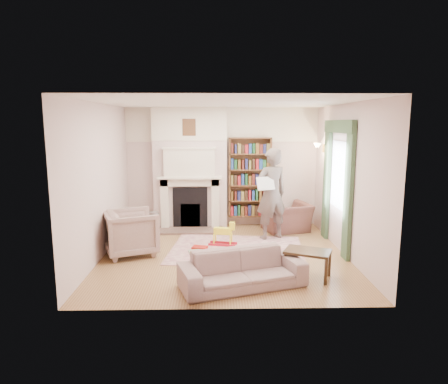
{
  "coord_description": "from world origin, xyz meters",
  "views": [
    {
      "loc": [
        -0.17,
        -7.22,
        2.44
      ],
      "look_at": [
        0.0,
        0.25,
        1.15
      ],
      "focal_mm": 32.0,
      "sensor_mm": 36.0,
      "label": 1
    }
  ],
  "objects_px": {
    "armchair_left": "(131,232)",
    "paraffin_heater": "(154,224)",
    "bookcase": "(250,177)",
    "sofa": "(242,269)",
    "armchair_reading": "(287,217)",
    "man_reading": "(271,194)",
    "coffee_table": "(307,264)",
    "rocking_horse": "(223,234)"
  },
  "relations": [
    {
      "from": "armchair_left",
      "to": "paraffin_heater",
      "type": "bearing_deg",
      "value": -33.95
    },
    {
      "from": "bookcase",
      "to": "armchair_left",
      "type": "distance_m",
      "value": 3.25
    },
    {
      "from": "armchair_reading",
      "to": "sofa",
      "type": "xyz_separation_m",
      "value": [
        -1.23,
        -3.14,
        -0.05
      ]
    },
    {
      "from": "bookcase",
      "to": "sofa",
      "type": "distance_m",
      "value": 3.77
    },
    {
      "from": "bookcase",
      "to": "sofa",
      "type": "bearing_deg",
      "value": -96.46
    },
    {
      "from": "sofa",
      "to": "man_reading",
      "type": "bearing_deg",
      "value": 55.15
    },
    {
      "from": "sofa",
      "to": "coffee_table",
      "type": "relative_size",
      "value": 2.67
    },
    {
      "from": "bookcase",
      "to": "sofa",
      "type": "height_order",
      "value": "bookcase"
    },
    {
      "from": "paraffin_heater",
      "to": "rocking_horse",
      "type": "distance_m",
      "value": 1.63
    },
    {
      "from": "armchair_reading",
      "to": "rocking_horse",
      "type": "xyz_separation_m",
      "value": [
        -1.48,
        -1.07,
        -0.07
      ]
    },
    {
      "from": "armchair_reading",
      "to": "armchair_left",
      "type": "bearing_deg",
      "value": 10.94
    },
    {
      "from": "armchair_reading",
      "to": "sofa",
      "type": "bearing_deg",
      "value": 53.69
    },
    {
      "from": "bookcase",
      "to": "rocking_horse",
      "type": "xyz_separation_m",
      "value": [
        -0.67,
        -1.57,
        -0.93
      ]
    },
    {
      "from": "paraffin_heater",
      "to": "armchair_reading",
      "type": "bearing_deg",
      "value": 7.75
    },
    {
      "from": "bookcase",
      "to": "armchair_reading",
      "type": "relative_size",
      "value": 1.87
    },
    {
      "from": "bookcase",
      "to": "armchair_left",
      "type": "relative_size",
      "value": 2.01
    },
    {
      "from": "armchair_reading",
      "to": "armchair_left",
      "type": "xyz_separation_m",
      "value": [
        -3.21,
        -1.56,
        0.1
      ]
    },
    {
      "from": "paraffin_heater",
      "to": "rocking_horse",
      "type": "relative_size",
      "value": 0.98
    },
    {
      "from": "armchair_reading",
      "to": "coffee_table",
      "type": "relative_size",
      "value": 1.41
    },
    {
      "from": "armchair_left",
      "to": "armchair_reading",
      "type": "bearing_deg",
      "value": -86.23
    },
    {
      "from": "sofa",
      "to": "man_reading",
      "type": "xyz_separation_m",
      "value": [
        0.78,
        2.54,
        0.7
      ]
    },
    {
      "from": "man_reading",
      "to": "paraffin_heater",
      "type": "bearing_deg",
      "value": -27.15
    },
    {
      "from": "armchair_reading",
      "to": "man_reading",
      "type": "xyz_separation_m",
      "value": [
        -0.45,
        -0.6,
        0.65
      ]
    },
    {
      "from": "armchair_reading",
      "to": "rocking_horse",
      "type": "height_order",
      "value": "armchair_reading"
    },
    {
      "from": "armchair_reading",
      "to": "man_reading",
      "type": "distance_m",
      "value": 0.99
    },
    {
      "from": "bookcase",
      "to": "sofa",
      "type": "relative_size",
      "value": 0.99
    },
    {
      "from": "bookcase",
      "to": "coffee_table",
      "type": "relative_size",
      "value": 2.64
    },
    {
      "from": "coffee_table",
      "to": "paraffin_heater",
      "type": "relative_size",
      "value": 1.27
    },
    {
      "from": "armchair_reading",
      "to": "coffee_table",
      "type": "bearing_deg",
      "value": 71.64
    },
    {
      "from": "armchair_reading",
      "to": "man_reading",
      "type": "height_order",
      "value": "man_reading"
    },
    {
      "from": "sofa",
      "to": "man_reading",
      "type": "relative_size",
      "value": 0.96
    },
    {
      "from": "bookcase",
      "to": "armchair_reading",
      "type": "height_order",
      "value": "bookcase"
    },
    {
      "from": "bookcase",
      "to": "rocking_horse",
      "type": "distance_m",
      "value": 1.94
    },
    {
      "from": "bookcase",
      "to": "paraffin_heater",
      "type": "height_order",
      "value": "bookcase"
    },
    {
      "from": "paraffin_heater",
      "to": "bookcase",
      "type": "bearing_deg",
      "value": 22.74
    },
    {
      "from": "coffee_table",
      "to": "paraffin_heater",
      "type": "xyz_separation_m",
      "value": [
        -2.81,
        2.39,
        0.05
      ]
    },
    {
      "from": "coffee_table",
      "to": "rocking_horse",
      "type": "distance_m",
      "value": 2.17
    },
    {
      "from": "armchair_left",
      "to": "paraffin_heater",
      "type": "distance_m",
      "value": 1.19
    },
    {
      "from": "bookcase",
      "to": "armchair_reading",
      "type": "distance_m",
      "value": 1.28
    },
    {
      "from": "armchair_reading",
      "to": "paraffin_heater",
      "type": "bearing_deg",
      "value": -7.23
    },
    {
      "from": "sofa",
      "to": "armchair_left",
      "type": "bearing_deg",
      "value": 123.71
    },
    {
      "from": "bookcase",
      "to": "rocking_horse",
      "type": "bearing_deg",
      "value": -113.01
    }
  ]
}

